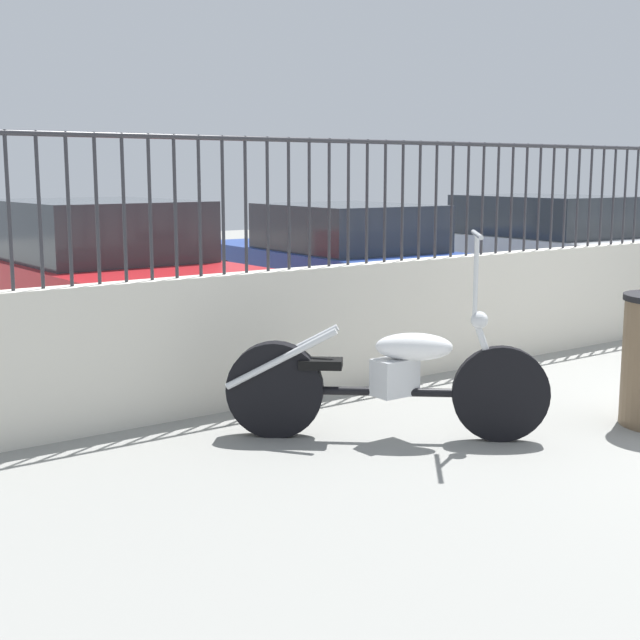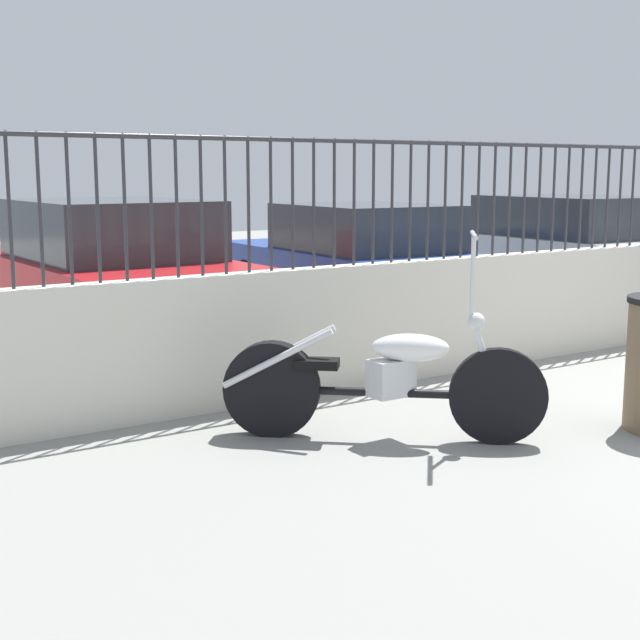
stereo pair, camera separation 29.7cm
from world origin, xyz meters
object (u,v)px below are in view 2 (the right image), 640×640
object	(u,v)px
car_silver	(559,248)
car_red	(107,276)
motorcycle_black	(368,380)
car_blue	(359,262)

from	to	relation	value
car_silver	car_red	bearing A→B (deg)	92.25
motorcycle_black	car_blue	size ratio (longest dim) A/B	0.41
car_red	car_silver	size ratio (longest dim) A/B	0.90
car_blue	car_silver	distance (m)	3.18
car_blue	motorcycle_black	bearing A→B (deg)	147.90
motorcycle_black	car_silver	world-z (taller)	car_silver
car_blue	car_silver	size ratio (longest dim) A/B	0.89
car_red	car_blue	xyz separation A→B (m)	(3.10, 0.11, -0.05)
motorcycle_black	car_blue	bearing A→B (deg)	95.54
car_red	car_blue	distance (m)	3.10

